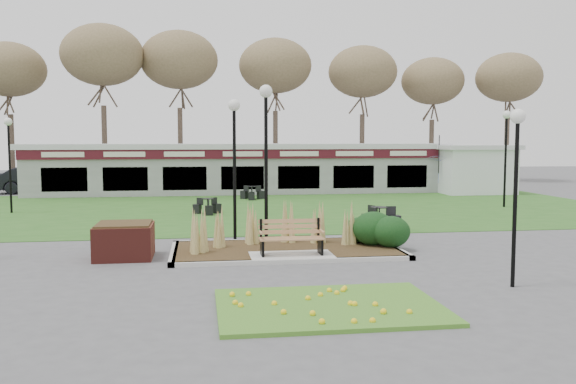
{
  "coord_description": "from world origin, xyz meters",
  "views": [
    {
      "loc": [
        -2.38,
        -15.58,
        3.19
      ],
      "look_at": [
        0.18,
        2.0,
        1.63
      ],
      "focal_mm": 38.0,
      "sensor_mm": 36.0,
      "label": 1
    }
  ],
  "objects": [
    {
      "name": "ground",
      "position": [
        0.0,
        0.0,
        0.0
      ],
      "size": [
        100.0,
        100.0,
        0.0
      ],
      "primitive_type": "plane",
      "color": "#515154",
      "rests_on": "ground"
    },
    {
      "name": "tree_backdrop",
      "position": [
        0.0,
        28.0,
        8.36
      ],
      "size": [
        47.24,
        5.24,
        10.36
      ],
      "color": "#47382B",
      "rests_on": "ground"
    },
    {
      "name": "bistro_set_a",
      "position": [
        -2.07,
        10.2,
        0.24
      ],
      "size": [
        1.23,
        1.13,
        0.66
      ],
      "color": "black",
      "rests_on": "ground"
    },
    {
      "name": "service_hut",
      "position": [
        13.5,
        18.0,
        1.45
      ],
      "size": [
        4.4,
        3.4,
        2.83
      ],
      "color": "white",
      "rests_on": "ground"
    },
    {
      "name": "brick_planter",
      "position": [
        -4.4,
        1.0,
        0.48
      ],
      "size": [
        1.5,
        1.5,
        0.95
      ],
      "color": "maroon",
      "rests_on": "ground"
    },
    {
      "name": "food_pavilion",
      "position": [
        0.0,
        19.96,
        1.48
      ],
      "size": [
        24.6,
        3.4,
        2.9
      ],
      "color": "gray",
      "rests_on": "ground"
    },
    {
      "name": "flower_bed",
      "position": [
        0.0,
        -4.6,
        0.07
      ],
      "size": [
        4.2,
        3.0,
        0.16
      ],
      "color": "#357722",
      "rests_on": "ground"
    },
    {
      "name": "lamp_post_mid_left",
      "position": [
        -1.32,
        3.21,
        3.2
      ],
      "size": [
        0.36,
        0.36,
        4.39
      ],
      "color": "black",
      "rests_on": "ground"
    },
    {
      "name": "park_bench",
      "position": [
        0.0,
        0.25,
        0.59
      ],
      "size": [
        1.7,
        0.66,
        0.93
      ],
      "color": "#AB834D",
      "rests_on": "ground"
    },
    {
      "name": "lamp_post_far_left",
      "position": [
        -10.41,
        11.84,
        2.97
      ],
      "size": [
        0.34,
        0.34,
        4.08
      ],
      "color": "black",
      "rests_on": "ground"
    },
    {
      "name": "lamp_post_far_right",
      "position": [
        11.65,
        10.89,
        3.27
      ],
      "size": [
        0.37,
        0.37,
        4.48
      ],
      "color": "black",
      "rests_on": "ground"
    },
    {
      "name": "patio_umbrella",
      "position": [
        11.32,
        18.0,
        1.45
      ],
      "size": [
        2.26,
        2.28,
        2.29
      ],
      "color": "black",
      "rests_on": "ground"
    },
    {
      "name": "bistro_set_c",
      "position": [
        3.86,
        5.0,
        0.28
      ],
      "size": [
        1.32,
        1.46,
        0.78
      ],
      "color": "black",
      "rests_on": "ground"
    },
    {
      "name": "bistro_set_b",
      "position": [
        0.33,
        16.21,
        0.25
      ],
      "size": [
        1.28,
        1.21,
        0.69
      ],
      "color": "black",
      "rests_on": "ground"
    },
    {
      "name": "lamp_post_mid_right",
      "position": [
        -0.34,
        3.2,
        3.53
      ],
      "size": [
        0.4,
        0.4,
        4.84
      ],
      "color": "black",
      "rests_on": "ground"
    },
    {
      "name": "lawn",
      "position": [
        0.0,
        12.0,
        0.01
      ],
      "size": [
        34.0,
        16.0,
        0.02
      ],
      "primitive_type": "cube",
      "color": "#2A5D1D",
      "rests_on": "ground"
    },
    {
      "name": "lamp_post_near_right",
      "position": [
        4.28,
        -3.5,
        2.78
      ],
      "size": [
        0.32,
        0.32,
        3.82
      ],
      "color": "black",
      "rests_on": "ground"
    },
    {
      "name": "planting_bed",
      "position": [
        1.27,
        1.35,
        0.37
      ],
      "size": [
        6.75,
        3.4,
        1.27
      ],
      "color": "#2F2113",
      "rests_on": "ground"
    },
    {
      "name": "car_black",
      "position": [
        -11.68,
        22.0,
        0.81
      ],
      "size": [
        5.13,
        2.37,
        1.63
      ],
      "primitive_type": "imported",
      "rotation": [
        0.0,
        0.0,
        1.7
      ],
      "color": "black",
      "rests_on": "ground"
    }
  ]
}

